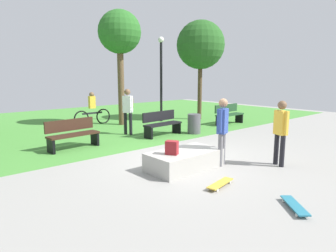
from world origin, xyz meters
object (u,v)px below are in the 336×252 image
skateboard_by_ledge (220,183)px  tree_broad_elm (201,45)px  backpack_on_ledge (172,148)px  tree_leaning_ash (120,34)px  skateboard_spare (295,205)px  trash_bin (194,124)px  concrete_ledge (184,160)px  skater_watching (222,127)px  park_bench_by_oak (162,123)px  pedestrian_with_backpack (128,107)px  lamp_post (161,70)px  skater_performing_trick (281,128)px  park_bench_near_lamppost (73,133)px  cyclist_on_bicycle (92,111)px  park_bench_near_path (229,114)px

skateboard_by_ledge → tree_broad_elm: size_ratio=0.17×
backpack_on_ledge → tree_leaning_ash: 7.92m
skateboard_spare → trash_bin: size_ratio=0.96×
skateboard_spare → tree_leaning_ash: size_ratio=0.15×
concrete_ledge → tree_leaning_ash: 7.93m
skater_watching → skateboard_spare: bearing=-113.1°
park_bench_by_oak → pedestrian_with_backpack: pedestrian_with_backpack is taller
skater_watching → lamp_post: bearing=62.1°
skater_performing_trick → skateboard_by_ledge: (-2.25, 0.05, -0.89)m
concrete_ledge → skater_performing_trick: skater_performing_trick is taller
park_bench_near_lamppost → skater_watching: bearing=-62.6°
trash_bin → pedestrian_with_backpack: 2.63m
park_bench_near_lamppost → tree_broad_elm: bearing=12.4°
trash_bin → pedestrian_with_backpack: bearing=143.7°
skater_watching → park_bench_by_oak: (1.23, 3.84, -0.51)m
lamp_post → cyclist_on_bicycle: size_ratio=2.22×
concrete_ledge → backpack_on_ledge: (-0.42, -0.02, 0.38)m
skateboard_by_ledge → trash_bin: size_ratio=1.08×
lamp_post → tree_leaning_ash: bearing=168.4°
tree_leaning_ash → lamp_post: bearing=-11.6°
skateboard_spare → pedestrian_with_backpack: pedestrian_with_backpack is taller
tree_leaning_ash → skater_watching: bearing=-101.8°
skater_watching → park_bench_near_lamppost: (-2.13, 4.12, -0.51)m
park_bench_near_lamppost → skater_performing_trick: bearing=-57.8°
skateboard_by_ledge → tree_leaning_ash: (2.64, 7.89, 3.95)m
skateboard_by_ledge → lamp_post: lamp_post is taller
skateboard_spare → tree_leaning_ash: 10.50m
skater_performing_trick → lamp_post: size_ratio=0.41×
pedestrian_with_backpack → cyclist_on_bicycle: size_ratio=0.96×
park_bench_near_path → skater_performing_trick: bearing=-131.1°
skater_performing_trick → park_bench_near_lamppost: size_ratio=1.01×
park_bench_near_path → tree_leaning_ash: size_ratio=0.32×
concrete_ledge → cyclist_on_bicycle: (1.37, 7.44, 0.41)m
skateboard_by_ledge → pedestrian_with_backpack: (1.58, 5.77, 0.99)m
skateboard_spare → concrete_ledge: bearing=87.5°
skater_performing_trick → skater_watching: size_ratio=0.97×
skateboard_spare → park_bench_near_lamppost: 6.66m
park_bench_near_lamppost → lamp_post: lamp_post is taller
tree_broad_elm → backpack_on_ledge: bearing=-141.3°
skateboard_spare → skateboard_by_ledge: bearing=95.2°
skater_watching → pedestrian_with_backpack: (0.40, 4.84, 0.06)m
concrete_ledge → skater_watching: bearing=-24.7°
concrete_ledge → skateboard_spare: (-0.12, -2.85, -0.16)m
skater_performing_trick → park_bench_by_oak: skater_performing_trick is taller
tree_broad_elm → skater_performing_trick: bearing=-122.5°
skateboard_spare → park_bench_near_path: size_ratio=0.46×
skateboard_by_ledge → pedestrian_with_backpack: size_ratio=0.47×
park_bench_by_oak → tree_broad_elm: (4.13, 1.93, 3.22)m
skateboard_spare → lamp_post: (4.51, 8.99, 2.40)m
park_bench_near_lamppost → park_bench_near_path: bearing=-2.2°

